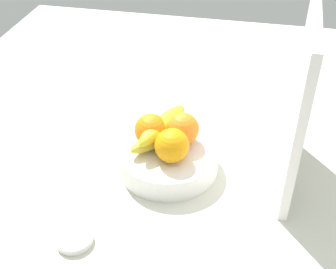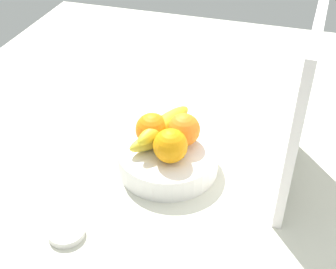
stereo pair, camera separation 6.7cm
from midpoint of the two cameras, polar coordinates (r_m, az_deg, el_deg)
The scene contains 8 objects.
ground_plane at distance 100.30cm, azimuth -2.76°, elevation -6.15°, with size 180.00×140.00×3.00cm, color beige.
fruit_bowl at distance 100.05cm, azimuth -1.93°, elevation -3.10°, with size 22.15×22.15×5.27cm, color white.
orange_front_left at distance 93.49cm, azimuth -1.58°, elevation -1.46°, with size 7.27×7.27×7.27cm, color orange.
orange_front_right at distance 98.12cm, azimuth -0.13°, elevation 0.65°, with size 7.27×7.27×7.27cm, color orange.
orange_center at distance 97.99cm, azimuth -4.10°, elevation 0.49°, with size 7.27×7.27×7.27cm, color orange.
banana_bunch at distance 98.70cm, azimuth -2.70°, elevation 0.46°, with size 17.62×13.40×6.20cm.
cutting_board at distance 91.79cm, azimuth 14.15°, elevation 3.47°, with size 28.00×1.80×36.00cm, color white.
jar_lid at distance 88.84cm, azimuth -13.87°, elevation -12.68°, with size 6.97×6.97×1.42cm, color silver.
Camera 1 is at (71.75, 16.63, 66.59)cm, focal length 48.55 mm.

